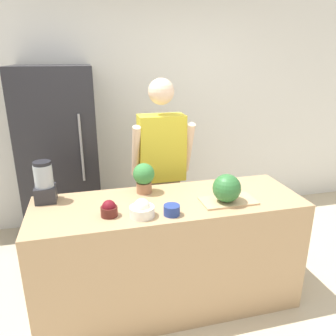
# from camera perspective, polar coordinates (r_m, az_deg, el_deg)

# --- Properties ---
(ground_plane) EXTENTS (14.00, 14.00, 0.00)m
(ground_plane) POSITION_cam_1_polar(r_m,az_deg,el_deg) (2.73, 2.16, -26.56)
(ground_plane) COLOR beige
(wall_back) EXTENTS (8.00, 0.06, 2.60)m
(wall_back) POSITION_cam_1_polar(r_m,az_deg,el_deg) (3.94, -5.95, 9.37)
(wall_back) COLOR white
(wall_back) RESTS_ON ground_plane
(counter_island) EXTENTS (2.03, 0.68, 0.92)m
(counter_island) POSITION_cam_1_polar(r_m,az_deg,el_deg) (2.69, 0.18, -14.64)
(counter_island) COLOR tan
(counter_island) RESTS_ON ground_plane
(refrigerator) EXTENTS (0.76, 0.70, 1.86)m
(refrigerator) POSITION_cam_1_polar(r_m,az_deg,el_deg) (3.61, -18.21, 1.64)
(refrigerator) COLOR #232328
(refrigerator) RESTS_ON ground_plane
(person) EXTENTS (0.56, 0.28, 1.77)m
(person) POSITION_cam_1_polar(r_m,az_deg,el_deg) (3.07, -1.10, -0.64)
(person) COLOR gray
(person) RESTS_ON ground_plane
(cutting_board) EXTENTS (0.41, 0.22, 0.01)m
(cutting_board) POSITION_cam_1_polar(r_m,az_deg,el_deg) (2.49, 10.44, -5.65)
(cutting_board) COLOR tan
(cutting_board) RESTS_ON counter_island
(watermelon) EXTENTS (0.21, 0.21, 0.21)m
(watermelon) POSITION_cam_1_polar(r_m,az_deg,el_deg) (2.43, 10.19, -3.47)
(watermelon) COLOR #2D6B33
(watermelon) RESTS_ON cutting_board
(bowl_cherries) EXTENTS (0.11, 0.11, 0.12)m
(bowl_cherries) POSITION_cam_1_polar(r_m,az_deg,el_deg) (2.26, -10.23, -7.07)
(bowl_cherries) COLOR #511E19
(bowl_cherries) RESTS_ON counter_island
(bowl_cream) EXTENTS (0.17, 0.17, 0.13)m
(bowl_cream) POSITION_cam_1_polar(r_m,az_deg,el_deg) (2.23, -4.56, -7.21)
(bowl_cream) COLOR white
(bowl_cream) RESTS_ON counter_island
(bowl_small_blue) EXTENTS (0.11, 0.11, 0.07)m
(bowl_small_blue) POSITION_cam_1_polar(r_m,az_deg,el_deg) (2.25, 0.66, -7.34)
(bowl_small_blue) COLOR navy
(bowl_small_blue) RESTS_ON counter_island
(blender) EXTENTS (0.15, 0.15, 0.31)m
(blender) POSITION_cam_1_polar(r_m,az_deg,el_deg) (2.57, -20.73, -2.47)
(blender) COLOR #28282D
(blender) RESTS_ON counter_island
(potted_plant) EXTENTS (0.17, 0.17, 0.24)m
(potted_plant) POSITION_cam_1_polar(r_m,az_deg,el_deg) (2.57, -4.23, -1.52)
(potted_plant) COLOR #996647
(potted_plant) RESTS_ON counter_island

